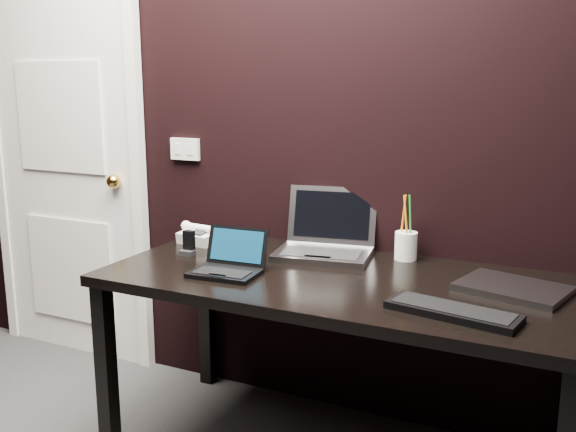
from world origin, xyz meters
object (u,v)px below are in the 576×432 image
at_px(ext_keyboard, 453,311).
at_px(desk, 339,297).
at_px(door, 66,157).
at_px(closed_laptop, 513,288).
at_px(netbook, 228,265).
at_px(silver_laptop, 325,243).
at_px(desk_phone, 201,235).
at_px(pen_cup, 406,245).
at_px(mobile_phone, 188,246).

bearing_deg(ext_keyboard, desk, 154.43).
bearing_deg(door, closed_laptop, -7.23).
height_order(door, netbook, door).
relative_size(desk, silver_laptop, 4.03).
xyz_separation_m(door, desk_phone, (0.93, -0.18, -0.27)).
bearing_deg(pen_cup, desk, -115.90).
relative_size(closed_laptop, pen_cup, 1.51).
height_order(door, pen_cup, door).
bearing_deg(closed_laptop, netbook, -166.43).
bearing_deg(ext_keyboard, silver_laptop, 142.60).
relative_size(netbook, silver_laptop, 0.61).
height_order(silver_laptop, closed_laptop, silver_laptop).
height_order(door, ext_keyboard, door).
distance_m(desk, ext_keyboard, 0.51).
xyz_separation_m(ext_keyboard, desk_phone, (-1.17, 0.41, 0.02)).
bearing_deg(desk, mobile_phone, 179.24).
bearing_deg(pen_cup, mobile_phone, -158.94).
height_order(closed_laptop, desk_phone, desk_phone).
bearing_deg(mobile_phone, silver_laptop, 25.64).
relative_size(door, netbook, 8.34).
bearing_deg(ext_keyboard, closed_laptop, 66.05).
bearing_deg(closed_laptop, mobile_phone, -176.19).
distance_m(netbook, ext_keyboard, 0.83).
relative_size(desk, mobile_phone, 17.39).
xyz_separation_m(netbook, pen_cup, (0.53, 0.46, 0.03)).
height_order(ext_keyboard, mobile_phone, mobile_phone).
bearing_deg(netbook, desk, 20.50).
relative_size(desk, ext_keyboard, 4.10).
relative_size(door, desk_phone, 10.59).
relative_size(door, mobile_phone, 21.89).
bearing_deg(desk, pen_cup, 64.10).
height_order(mobile_phone, pen_cup, pen_cup).
bearing_deg(door, desk_phone, -11.11).
distance_m(ext_keyboard, mobile_phone, 1.13).
bearing_deg(desk, closed_laptop, 8.86).
xyz_separation_m(door, pen_cup, (1.80, -0.05, -0.24)).
xyz_separation_m(silver_laptop, mobile_phone, (-0.50, -0.24, -0.01)).
relative_size(door, silver_laptop, 5.07).
xyz_separation_m(door, silver_laptop, (1.49, -0.13, -0.26)).
bearing_deg(mobile_phone, closed_laptop, 3.81).
xyz_separation_m(closed_laptop, pen_cup, (-0.43, 0.23, 0.05)).
bearing_deg(netbook, desk_phone, 135.42).
height_order(silver_laptop, pen_cup, pen_cup).
height_order(desk, desk_phone, desk_phone).
distance_m(netbook, mobile_phone, 0.32).
xyz_separation_m(desk, ext_keyboard, (0.45, -0.22, 0.09)).
height_order(desk, ext_keyboard, ext_keyboard).
xyz_separation_m(mobile_phone, pen_cup, (0.81, 0.31, 0.02)).
bearing_deg(desk, netbook, -159.50).
distance_m(desk, pen_cup, 0.38).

